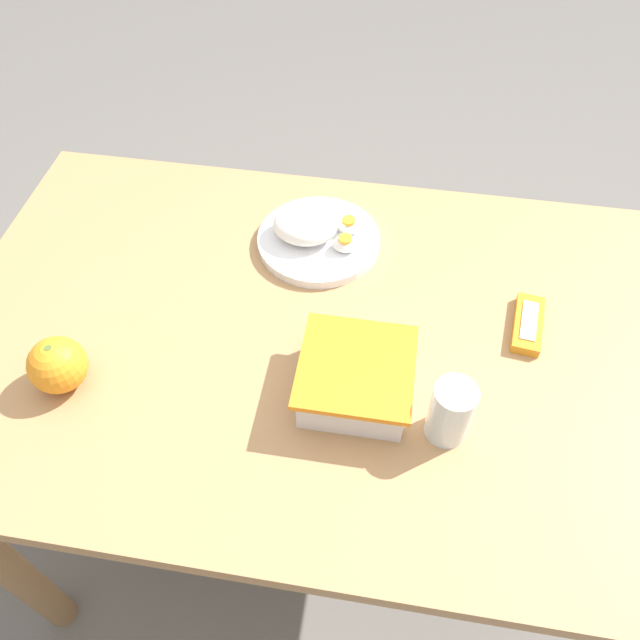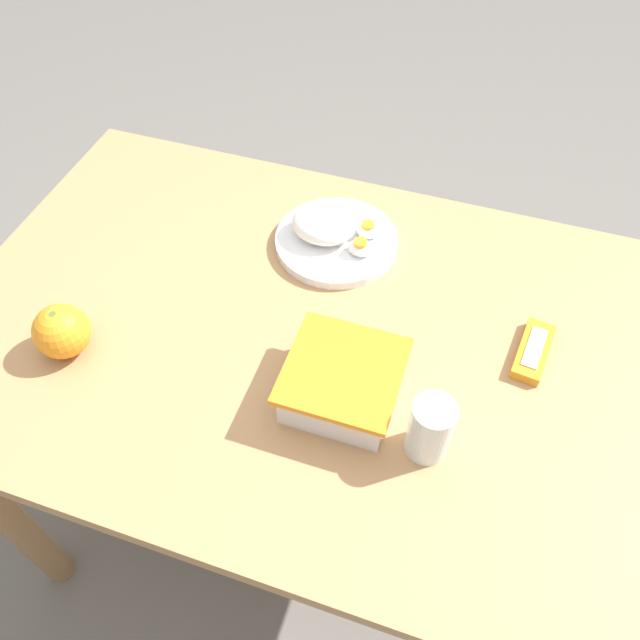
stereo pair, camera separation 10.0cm
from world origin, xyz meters
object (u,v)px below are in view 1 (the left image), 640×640
(candy_bar, at_px, (528,324))
(drinking_glass, at_px, (451,412))
(orange_fruit, at_px, (58,365))
(rice_plate, at_px, (315,235))
(food_container, at_px, (355,379))

(candy_bar, bearing_deg, drinking_glass, 59.32)
(orange_fruit, height_order, rice_plate, orange_fruit)
(orange_fruit, distance_m, candy_bar, 0.74)
(candy_bar, bearing_deg, food_container, 32.17)
(food_container, xyz_separation_m, drinking_glass, (-0.14, 0.05, 0.02))
(orange_fruit, bearing_deg, food_container, -173.04)
(rice_plate, distance_m, candy_bar, 0.40)
(rice_plate, relative_size, drinking_glass, 2.15)
(food_container, distance_m, rice_plate, 0.33)
(food_container, xyz_separation_m, orange_fruit, (0.44, 0.05, 0.01))
(food_container, height_order, candy_bar, food_container)
(candy_bar, xyz_separation_m, drinking_glass, (0.13, 0.21, 0.04))
(rice_plate, bearing_deg, drinking_glass, 125.41)
(rice_plate, bearing_deg, candy_bar, 159.72)
(orange_fruit, bearing_deg, rice_plate, -132.50)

